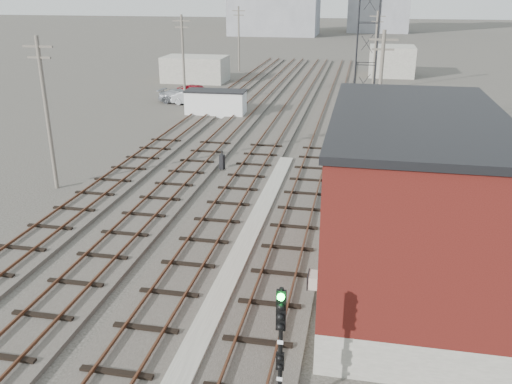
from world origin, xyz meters
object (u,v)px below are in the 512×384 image
(car_red, at_px, (197,91))
(car_grey, at_px, (181,97))
(signal_mast, at_px, (280,342))
(switch_stand, at_px, (222,162))
(site_trailer, at_px, (216,103))
(car_silver, at_px, (192,98))

(car_red, xyz_separation_m, car_grey, (-0.78, -3.05, -0.05))
(signal_mast, bearing_deg, switch_stand, 108.74)
(signal_mast, distance_m, car_red, 47.94)
(car_grey, bearing_deg, signal_mast, -149.98)
(signal_mast, xyz_separation_m, site_trailer, (-11.90, 37.06, -1.20))
(car_silver, relative_size, car_grey, 0.86)
(signal_mast, xyz_separation_m, switch_stand, (-7.15, 21.08, -1.81))
(switch_stand, xyz_separation_m, car_grey, (-9.88, 20.94, 0.10))
(signal_mast, relative_size, car_grey, 0.84)
(car_grey, bearing_deg, car_silver, -99.41)
(car_red, height_order, car_silver, car_red)
(switch_stand, relative_size, site_trailer, 0.22)
(car_red, relative_size, car_grey, 0.92)
(car_silver, height_order, car_grey, car_grey)
(signal_mast, height_order, switch_stand, signal_mast)
(switch_stand, distance_m, car_grey, 23.15)
(switch_stand, bearing_deg, car_silver, 130.30)
(site_trailer, xyz_separation_m, car_silver, (-3.83, 4.55, -0.52))
(car_red, bearing_deg, car_grey, 178.05)
(signal_mast, distance_m, switch_stand, 22.34)
(switch_stand, xyz_separation_m, site_trailer, (-4.75, 15.98, 0.61))
(site_trailer, bearing_deg, switch_stand, -75.36)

